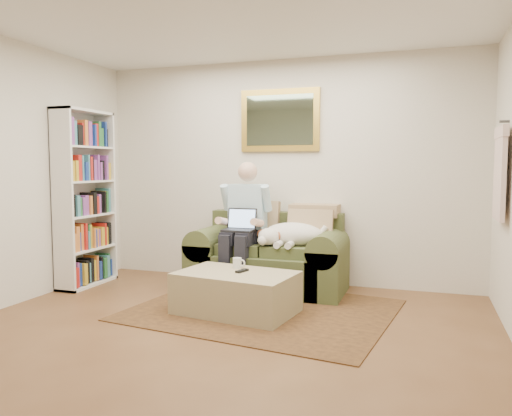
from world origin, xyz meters
The scene contains 12 objects.
room_shell centered at (0.00, 0.35, 1.30)m, with size 4.51×5.00×2.61m.
rug centered at (0.14, 1.25, 0.01)m, with size 2.34×1.87×0.01m, color #332114.
sofa centered at (-0.04, 2.04, 0.29)m, with size 1.68×0.85×1.01m.
seated_man centered at (-0.29, 1.89, 0.71)m, with size 0.55×0.79×1.42m, color #8CC5D8, non-canonical shape.
laptop centered at (-0.29, 1.82, 0.74)m, with size 0.33×0.26×0.24m.
sleeping_dog centered at (0.26, 1.96, 0.64)m, with size 0.69×0.44×0.26m, color white, non-canonical shape.
ottoman centered at (-0.06, 1.09, 0.19)m, with size 1.06×0.68×0.39m, color tan.
coffee_mug centered at (-0.12, 1.27, 0.44)m, with size 0.08×0.08×0.10m, color white.
tv_remote centered at (-0.02, 1.12, 0.40)m, with size 0.05×0.15×0.02m, color black.
bookshelf centered at (-2.10, 1.60, 1.00)m, with size 0.28×0.80×2.00m, color white, non-canonical shape.
wall_mirror centered at (-0.04, 2.47, 1.90)m, with size 0.94×0.04×0.72m.
hanging_shirt centered at (2.19, 1.60, 1.35)m, with size 0.06×0.52×0.90m, color beige, non-canonical shape.
Camera 1 is at (1.56, -3.17, 1.37)m, focal length 35.00 mm.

